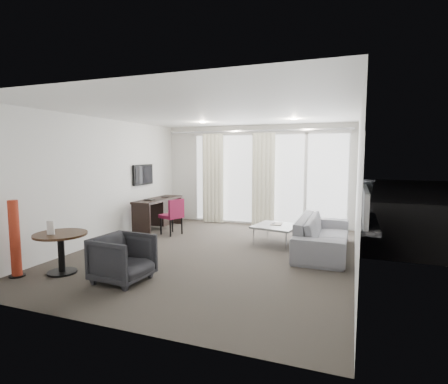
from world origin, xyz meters
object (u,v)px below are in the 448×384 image
(sofa, at_px, (323,234))
(rattan_chair_a, at_px, (301,205))
(desk, at_px, (158,214))
(round_table, at_px, (61,253))
(tub_armchair, at_px, (123,258))
(coffee_table, at_px, (276,234))
(rattan_chair_b, at_px, (317,204))
(red_lamp, at_px, (15,239))
(desk_chair, at_px, (171,216))

(sofa, height_order, rattan_chair_a, rattan_chair_a)
(desk, xyz_separation_m, sofa, (4.01, -0.66, -0.05))
(round_table, relative_size, tub_armchair, 1.06)
(tub_armchair, bearing_deg, coffee_table, -25.06)
(desk, xyz_separation_m, coffee_table, (3.04, -0.38, -0.19))
(coffee_table, distance_m, rattan_chair_b, 3.45)
(red_lamp, height_order, sofa, red_lamp)
(desk_chair, distance_m, coffee_table, 2.47)
(desk, height_order, desk_chair, desk_chair)
(round_table, xyz_separation_m, coffee_table, (2.75, 2.99, -0.13))
(round_table, bearing_deg, coffee_table, 47.35)
(desk, height_order, rattan_chair_b, rattan_chair_b)
(round_table, relative_size, coffee_table, 0.93)
(tub_armchair, bearing_deg, rattan_chair_b, -14.44)
(red_lamp, bearing_deg, desk_chair, 76.07)
(sofa, xyz_separation_m, rattan_chair_b, (-0.48, 3.70, 0.05))
(round_table, relative_size, rattan_chair_a, 1.06)
(rattan_chair_a, xyz_separation_m, rattan_chair_b, (0.42, 0.27, 0.01))
(coffee_table, bearing_deg, desk_chair, -179.38)
(desk, distance_m, coffee_table, 3.07)
(desk_chair, relative_size, red_lamp, 0.71)
(tub_armchair, distance_m, rattan_chair_a, 6.32)
(red_lamp, relative_size, coffee_table, 1.38)
(red_lamp, height_order, tub_armchair, red_lamp)
(desk, relative_size, round_table, 2.03)
(desk_chair, distance_m, round_table, 2.98)
(tub_armchair, height_order, sofa, tub_armchair)
(red_lamp, bearing_deg, sofa, 35.77)
(red_lamp, xyz_separation_m, rattan_chair_b, (3.76, 6.76, -0.20))
(rattan_chair_a, distance_m, rattan_chair_b, 0.50)
(rattan_chair_a, bearing_deg, coffee_table, -98.69)
(desk, height_order, tub_armchair, desk)
(rattan_chair_a, bearing_deg, desk, -145.83)
(round_table, relative_size, sofa, 0.35)
(rattan_chair_a, height_order, rattan_chair_b, rattan_chair_b)
(desk_chair, xyz_separation_m, rattan_chair_a, (2.52, 3.17, -0.04))
(tub_armchair, bearing_deg, desk, 26.93)
(round_table, distance_m, sofa, 4.60)
(desk_chair, height_order, rattan_chair_a, desk_chair)
(desk, distance_m, tub_armchair, 3.61)
(red_lamp, bearing_deg, coffee_table, 45.56)
(round_table, bearing_deg, rattan_chair_b, 63.19)
(sofa, relative_size, rattan_chair_a, 3.02)
(coffee_table, xyz_separation_m, rattan_chair_b, (0.48, 3.41, 0.19))
(rattan_chair_a, bearing_deg, desk_chair, -136.04)
(red_lamp, distance_m, tub_armchair, 1.71)
(rattan_chair_a, bearing_deg, red_lamp, -124.82)
(coffee_table, distance_m, rattan_chair_a, 3.15)
(round_table, distance_m, red_lamp, 0.69)
(coffee_table, relative_size, sofa, 0.37)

